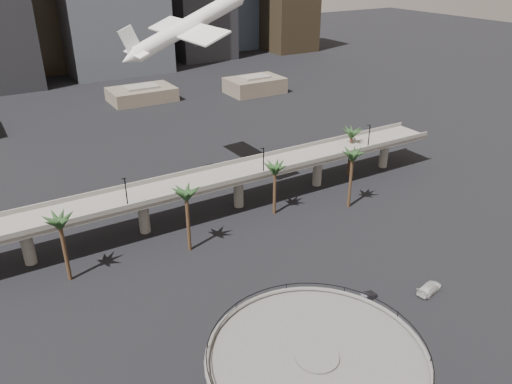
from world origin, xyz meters
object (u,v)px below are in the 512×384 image
overpass (192,188)px  car_b (366,297)px  car_a (261,327)px  car_c (429,288)px  airborne_jet (188,26)px

overpass → car_b: (12.63, -40.14, -6.68)m
overpass → car_a: 38.69m
car_a → car_c: (29.38, -6.41, 0.01)m
car_a → car_c: size_ratio=0.84×
car_a → car_b: 18.99m
overpass → car_b: size_ratio=32.28×
airborne_jet → car_a: bearing=-106.2°
airborne_jet → car_a: (-13.46, -51.74, -36.79)m
car_c → overpass: bearing=16.0°
airborne_jet → car_b: 65.84m
car_a → car_c: car_c is taller
car_a → car_b: (18.82, -2.52, -0.12)m
airborne_jet → car_b: size_ratio=7.87×
car_a → car_b: size_ratio=1.14×
overpass → car_a: size_ratio=28.24×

